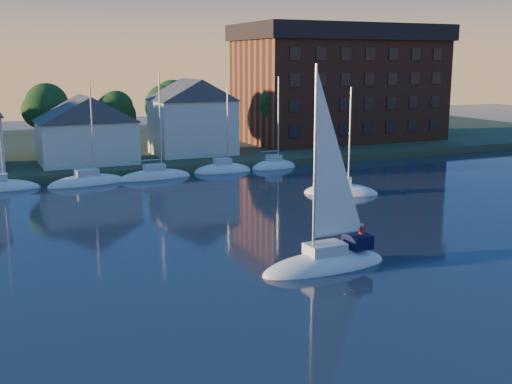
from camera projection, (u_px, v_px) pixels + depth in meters
ground at (448, 355)px, 29.04m from camera, size 260.00×260.00×0.00m
shoreline_land at (108, 150)px, 95.96m from camera, size 160.00×50.00×2.00m
wooden_dock at (148, 174)px, 75.44m from camera, size 120.00×3.00×1.00m
clubhouse_centre at (86, 129)px, 76.44m from camera, size 11.55×8.40×8.08m
clubhouse_east at (192, 116)px, 83.71m from camera, size 10.50×8.40×9.80m
condo_block at (340, 82)px, 98.75m from camera, size 31.00×17.00×17.40m
tree_line at (139, 106)px, 84.62m from camera, size 93.40×5.40×8.90m
moored_fleet at (45, 186)px, 67.90m from camera, size 63.50×2.40×12.05m
hero_sailboat at (327, 259)px, 41.23m from camera, size 9.09×3.23×14.03m
drifting_sailboat_right at (341, 193)px, 64.11m from camera, size 7.56×6.05×11.69m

